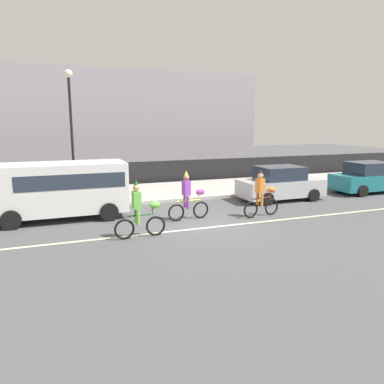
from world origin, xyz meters
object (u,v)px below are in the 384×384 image
(parade_cyclist_purple, at_px, (189,198))
(parade_cyclist_orange, at_px, (262,196))
(parked_van_white, at_px, (62,186))
(parked_car_silver, at_px, (280,184))
(street_lamp_post, at_px, (71,116))
(parked_car_teal, at_px, (369,178))
(parade_cyclist_lime, at_px, (140,212))

(parade_cyclist_purple, bearing_deg, parade_cyclist_orange, -10.77)
(parked_van_white, bearing_deg, parked_car_silver, 0.25)
(street_lamp_post, bearing_deg, parked_car_teal, -10.81)
(parade_cyclist_lime, height_order, parade_cyclist_orange, same)
(parade_cyclist_purple, relative_size, parked_car_teal, 0.47)
(parked_van_white, distance_m, parked_car_teal, 15.55)
(parade_cyclist_lime, xyz_separation_m, parked_car_teal, (13.26, 3.55, -0.06))
(parade_cyclist_lime, relative_size, parked_van_white, 0.38)
(parked_van_white, bearing_deg, parade_cyclist_purple, -22.71)
(parade_cyclist_lime, distance_m, parked_car_teal, 13.72)
(parked_van_white, bearing_deg, parade_cyclist_lime, -56.67)
(parade_cyclist_purple, xyz_separation_m, parked_car_teal, (10.99, 1.97, -0.06))
(parade_cyclist_lime, distance_m, street_lamp_post, 7.31)
(parade_cyclist_purple, distance_m, parade_cyclist_orange, 2.94)
(parked_van_white, relative_size, parked_car_teal, 1.22)
(parade_cyclist_purple, xyz_separation_m, parked_car_silver, (5.42, 1.95, -0.06))
(parked_car_silver, height_order, parked_car_teal, same)
(parked_car_teal, bearing_deg, parked_car_silver, -179.71)
(parade_cyclist_lime, height_order, parked_car_silver, parade_cyclist_lime)
(parked_car_silver, xyz_separation_m, street_lamp_post, (-9.33, 2.87, 3.21))
(parade_cyclist_purple, relative_size, street_lamp_post, 0.33)
(parked_van_white, xyz_separation_m, street_lamp_post, (0.64, 2.92, 2.71))
(parade_cyclist_lime, bearing_deg, parked_car_teal, 14.98)
(parade_cyclist_lime, xyz_separation_m, parade_cyclist_purple, (2.26, 1.57, 0.00))
(parade_cyclist_lime, bearing_deg, parked_van_white, 123.33)
(parade_cyclist_lime, relative_size, parked_car_teal, 0.47)
(parade_cyclist_purple, xyz_separation_m, parked_van_white, (-4.55, 1.90, 0.44))
(parade_cyclist_lime, bearing_deg, parade_cyclist_orange, 11.20)
(parade_cyclist_purple, height_order, parked_car_teal, parade_cyclist_purple)
(parade_cyclist_purple, distance_m, parked_van_white, 4.95)
(parked_van_white, distance_m, parked_car_silver, 9.98)
(parked_car_silver, bearing_deg, parked_van_white, -179.75)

